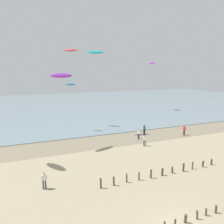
% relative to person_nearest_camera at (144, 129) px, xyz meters
% --- Properties ---
extents(wet_sand_strip, '(120.00, 6.19, 0.01)m').
position_rel_person_nearest_camera_xyz_m(wet_sand_strip, '(-9.19, -1.14, -0.91)').
color(wet_sand_strip, gray).
rests_on(wet_sand_strip, ground).
extents(sea, '(160.00, 70.00, 0.10)m').
position_rel_person_nearest_camera_xyz_m(sea, '(-9.19, 36.96, -0.87)').
color(sea, gray).
rests_on(sea, ground).
extents(groyne_near, '(9.71, 0.33, 0.76)m').
position_rel_person_nearest_camera_xyz_m(groyne_near, '(-5.04, -20.51, -0.59)').
color(groyne_near, brown).
rests_on(groyne_near, ground).
extents(groyne_mid, '(14.04, 0.35, 1.03)m').
position_rel_person_nearest_camera_xyz_m(groyne_mid, '(-5.49, -13.81, -0.49)').
color(groyne_mid, '#4C3E29').
rests_on(groyne_mid, ground).
extents(person_nearest_camera, '(0.30, 0.56, 1.71)m').
position_rel_person_nearest_camera_xyz_m(person_nearest_camera, '(0.00, 0.00, 0.00)').
color(person_nearest_camera, '#232328').
rests_on(person_nearest_camera, ground).
extents(person_mid_beach, '(0.27, 0.56, 1.71)m').
position_rel_person_nearest_camera_xyz_m(person_mid_beach, '(6.04, -3.13, 0.00)').
color(person_mid_beach, '#383842').
rests_on(person_mid_beach, ground).
extents(person_right_flank, '(0.29, 0.56, 1.71)m').
position_rel_person_nearest_camera_xyz_m(person_right_flank, '(-2.27, -2.09, 0.00)').
color(person_right_flank, '#383842').
rests_on(person_right_flank, ground).
extents(person_far_down_beach, '(0.55, 0.30, 1.71)m').
position_rel_person_nearest_camera_xyz_m(person_far_down_beach, '(-17.61, -11.97, 0.00)').
color(person_far_down_beach, '#4C4C56').
rests_on(person_far_down_beach, ground).
extents(person_trailing_behind, '(0.42, 0.44, 1.71)m').
position_rel_person_nearest_camera_xyz_m(person_trailing_behind, '(-2.98, -5.27, 0.00)').
color(person_trailing_behind, '#4C4C56').
rests_on(person_trailing_behind, ground).
extents(kite_aloft_0, '(1.94, 1.43, 0.53)m').
position_rel_person_nearest_camera_xyz_m(kite_aloft_0, '(-11.39, 6.84, 7.62)').
color(kite_aloft_0, '#2384D1').
extents(kite_aloft_1, '(1.66, 3.52, 0.96)m').
position_rel_person_nearest_camera_xyz_m(kite_aloft_1, '(13.33, 19.81, 12.07)').
color(kite_aloft_1, purple).
extents(kite_aloft_2, '(2.71, 2.17, 0.62)m').
position_rel_person_nearest_camera_xyz_m(kite_aloft_2, '(-10.49, 10.47, 13.87)').
color(kite_aloft_2, red).
extents(kite_aloft_3, '(2.82, 1.26, 0.73)m').
position_rel_person_nearest_camera_xyz_m(kite_aloft_3, '(-7.62, 3.58, 13.07)').
color(kite_aloft_3, '#19B2B7').
extents(kite_aloft_4, '(3.55, 2.27, 0.91)m').
position_rel_person_nearest_camera_xyz_m(kite_aloft_4, '(-14.12, -1.49, 9.41)').
color(kite_aloft_4, purple).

